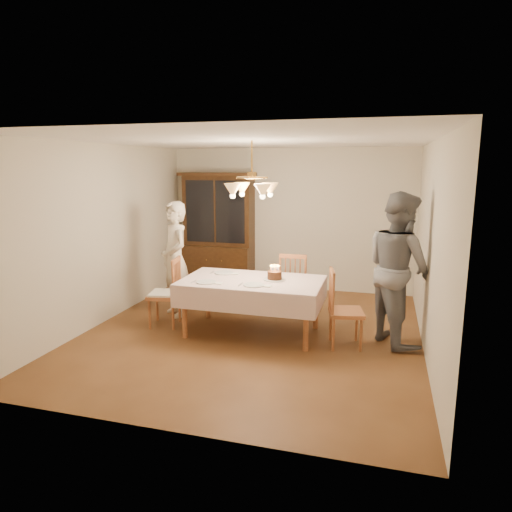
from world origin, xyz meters
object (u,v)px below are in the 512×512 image
(elderly_woman, at_px, (175,259))
(chair_far_side, at_px, (294,288))
(birthday_cake, at_px, (275,276))
(china_hutch, at_px, (219,232))
(dining_table, at_px, (252,285))

(elderly_woman, bearing_deg, chair_far_side, 59.21)
(elderly_woman, distance_m, birthday_cake, 1.69)
(china_hutch, xyz_separation_m, elderly_woman, (-0.04, -1.81, -0.16))
(china_hutch, distance_m, birthday_cake, 2.72)
(elderly_woman, bearing_deg, birthday_cake, 32.61)
(chair_far_side, distance_m, elderly_woman, 1.87)
(dining_table, height_order, elderly_woman, elderly_woman)
(chair_far_side, distance_m, birthday_cake, 0.90)
(birthday_cake, bearing_deg, elderly_woman, 167.47)
(china_hutch, bearing_deg, dining_table, -59.74)
(dining_table, xyz_separation_m, elderly_woman, (-1.35, 0.44, 0.20))
(dining_table, bearing_deg, chair_far_side, 64.87)
(dining_table, xyz_separation_m, china_hutch, (-1.32, 2.25, 0.36))
(dining_table, height_order, birthday_cake, birthday_cake)
(china_hutch, distance_m, elderly_woman, 1.82)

